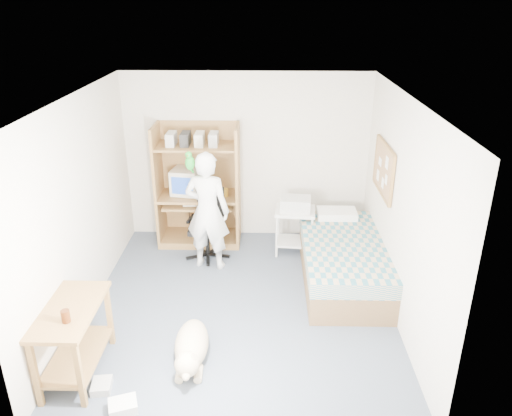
{
  "coord_description": "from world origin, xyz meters",
  "views": [
    {
      "loc": [
        0.3,
        -5.1,
        3.47
      ],
      "look_at": [
        0.17,
        0.55,
        1.05
      ],
      "focal_mm": 35.0,
      "sensor_mm": 36.0,
      "label": 1
    }
  ],
  "objects_px": {
    "computer_hutch": "(199,190)",
    "person": "(207,211)",
    "printer_cart": "(295,224)",
    "side_desk": "(73,331)",
    "office_chair": "(208,233)",
    "dog": "(191,347)",
    "bed": "(343,260)"
  },
  "relations": [
    {
      "from": "person",
      "to": "dog",
      "type": "relative_size",
      "value": 1.53
    },
    {
      "from": "dog",
      "to": "person",
      "type": "bearing_deg",
      "value": 88.57
    },
    {
      "from": "bed",
      "to": "side_desk",
      "type": "bearing_deg",
      "value": -147.5
    },
    {
      "from": "computer_hutch",
      "to": "person",
      "type": "xyz_separation_m",
      "value": [
        0.21,
        -0.78,
        0.0
      ]
    },
    {
      "from": "dog",
      "to": "side_desk",
      "type": "bearing_deg",
      "value": -172.68
    },
    {
      "from": "bed",
      "to": "printer_cart",
      "type": "height_order",
      "value": "printer_cart"
    },
    {
      "from": "bed",
      "to": "dog",
      "type": "distance_m",
      "value": 2.4
    },
    {
      "from": "side_desk",
      "to": "office_chair",
      "type": "bearing_deg",
      "value": 67.4
    },
    {
      "from": "side_desk",
      "to": "person",
      "type": "xyz_separation_m",
      "value": [
        1.06,
        2.16,
        0.33
      ]
    },
    {
      "from": "bed",
      "to": "person",
      "type": "bearing_deg",
      "value": 169.16
    },
    {
      "from": "computer_hutch",
      "to": "printer_cart",
      "type": "xyz_separation_m",
      "value": [
        1.41,
        -0.35,
        -0.38
      ]
    },
    {
      "from": "computer_hutch",
      "to": "side_desk",
      "type": "bearing_deg",
      "value": -106.14
    },
    {
      "from": "person",
      "to": "printer_cart",
      "type": "bearing_deg",
      "value": -148.62
    },
    {
      "from": "bed",
      "to": "dog",
      "type": "bearing_deg",
      "value": -137.12
    },
    {
      "from": "computer_hutch",
      "to": "person",
      "type": "relative_size",
      "value": 1.09
    },
    {
      "from": "person",
      "to": "dog",
      "type": "xyz_separation_m",
      "value": [
        0.03,
        -1.97,
        -0.65
      ]
    },
    {
      "from": "bed",
      "to": "printer_cart",
      "type": "bearing_deg",
      "value": 127.3
    },
    {
      "from": "bed",
      "to": "printer_cart",
      "type": "relative_size",
      "value": 3.02
    },
    {
      "from": "dog",
      "to": "printer_cart",
      "type": "distance_m",
      "value": 2.69
    },
    {
      "from": "bed",
      "to": "side_desk",
      "type": "xyz_separation_m",
      "value": [
        -2.85,
        -1.82,
        0.21
      ]
    },
    {
      "from": "computer_hutch",
      "to": "dog",
      "type": "bearing_deg",
      "value": -84.9
    },
    {
      "from": "office_chair",
      "to": "dog",
      "type": "distance_m",
      "value": 2.28
    },
    {
      "from": "person",
      "to": "dog",
      "type": "distance_m",
      "value": 2.08
    },
    {
      "from": "computer_hutch",
      "to": "office_chair",
      "type": "bearing_deg",
      "value": -69.92
    },
    {
      "from": "dog",
      "to": "printer_cart",
      "type": "height_order",
      "value": "printer_cart"
    },
    {
      "from": "dog",
      "to": "office_chair",
      "type": "bearing_deg",
      "value": 89.44
    },
    {
      "from": "printer_cart",
      "to": "office_chair",
      "type": "bearing_deg",
      "value": -169.08
    },
    {
      "from": "side_desk",
      "to": "dog",
      "type": "height_order",
      "value": "side_desk"
    },
    {
      "from": "bed",
      "to": "office_chair",
      "type": "bearing_deg",
      "value": 160.54
    },
    {
      "from": "computer_hutch",
      "to": "side_desk",
      "type": "distance_m",
      "value": 3.08
    },
    {
      "from": "computer_hutch",
      "to": "person",
      "type": "bearing_deg",
      "value": -74.68
    },
    {
      "from": "office_chair",
      "to": "printer_cart",
      "type": "height_order",
      "value": "office_chair"
    }
  ]
}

